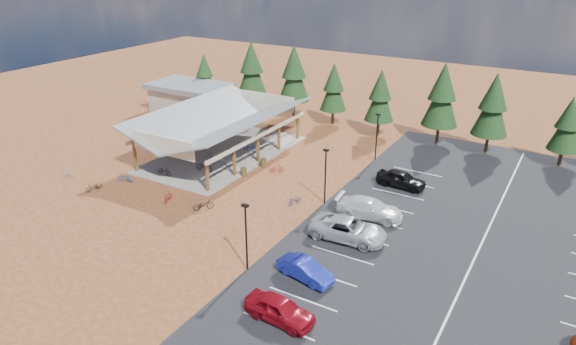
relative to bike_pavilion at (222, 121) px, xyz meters
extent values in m
plane|color=#5E2B18|center=(10.00, -7.00, -3.82)|extent=(140.00, 140.00, 0.00)
cube|color=black|center=(28.50, -4.00, -3.80)|extent=(27.00, 44.00, 0.04)
cube|color=gray|center=(0.00, 0.00, -3.77)|extent=(10.60, 18.60, 0.10)
cube|color=brown|center=(-4.60, -8.40, -2.22)|extent=(0.25, 0.25, 3.00)
cube|color=brown|center=(-4.60, -4.20, -2.22)|extent=(0.25, 0.25, 3.00)
cube|color=brown|center=(-4.60, 0.00, -2.22)|extent=(0.25, 0.25, 3.00)
cube|color=brown|center=(-4.60, 4.20, -2.22)|extent=(0.25, 0.25, 3.00)
cube|color=brown|center=(-4.60, 8.40, -2.22)|extent=(0.25, 0.25, 3.00)
cube|color=brown|center=(4.60, -8.40, -2.22)|extent=(0.25, 0.25, 3.00)
cube|color=brown|center=(4.60, -4.20, -2.22)|extent=(0.25, 0.25, 3.00)
cube|color=brown|center=(4.60, 0.00, -2.22)|extent=(0.25, 0.25, 3.00)
cube|color=brown|center=(4.60, 4.20, -2.22)|extent=(0.25, 0.25, 3.00)
cube|color=brown|center=(4.60, 8.40, -2.22)|extent=(0.25, 0.25, 3.00)
cube|color=beige|center=(-5.00, 0.00, -0.72)|extent=(0.22, 18.00, 0.35)
cube|color=beige|center=(5.00, 0.00, -0.72)|extent=(0.22, 18.00, 0.35)
cube|color=slate|center=(-2.90, 0.00, 0.18)|extent=(5.85, 19.40, 2.13)
cube|color=slate|center=(2.90, 0.00, 0.18)|extent=(5.85, 19.40, 2.13)
cube|color=beige|center=(0.00, -9.00, 0.08)|extent=(7.50, 0.15, 1.80)
cube|color=beige|center=(0.00, 9.00, 0.08)|extent=(7.50, 0.15, 1.80)
cube|color=#ADA593|center=(-14.00, 11.00, -2.22)|extent=(10.00, 6.00, 3.20)
cube|color=slate|center=(-14.00, 11.00, -0.27)|extent=(11.00, 7.00, 0.70)
cylinder|color=black|center=(15.00, -17.00, -1.32)|extent=(0.14, 0.14, 5.00)
cube|color=black|center=(15.00, -17.00, 1.23)|extent=(0.50, 0.25, 0.18)
cylinder|color=black|center=(15.00, -5.00, -1.32)|extent=(0.14, 0.14, 5.00)
cube|color=black|center=(15.00, -5.00, 1.23)|extent=(0.50, 0.25, 0.18)
cylinder|color=black|center=(15.00, 7.00, -1.32)|extent=(0.14, 0.14, 5.00)
cube|color=black|center=(15.00, 7.00, 1.23)|extent=(0.50, 0.25, 0.18)
cylinder|color=#4E3A1C|center=(5.37, -3.76, -3.37)|extent=(0.60, 0.60, 0.90)
cylinder|color=#4E3A1C|center=(5.75, -0.76, -3.37)|extent=(0.60, 0.60, 0.90)
cylinder|color=#382314|center=(-14.45, 14.97, -2.94)|extent=(0.36, 0.36, 1.78)
cone|color=black|center=(-14.45, 14.97, 0.08)|extent=(3.12, 3.12, 4.26)
cone|color=black|center=(-14.45, 14.97, 1.86)|extent=(2.41, 2.41, 3.20)
cylinder|color=#382314|center=(-6.77, 15.71, -2.65)|extent=(0.36, 0.36, 2.34)
cone|color=black|center=(-6.77, 15.71, 1.32)|extent=(4.12, 4.12, 5.62)
cone|color=black|center=(-6.77, 15.71, 3.66)|extent=(3.18, 3.18, 4.21)
cylinder|color=#382314|center=(-0.17, 15.82, -2.64)|extent=(0.36, 0.36, 2.36)
cone|color=black|center=(-0.17, 15.82, 1.36)|extent=(4.15, 4.15, 5.66)
cone|color=black|center=(-0.17, 15.82, 3.72)|extent=(3.21, 3.21, 4.24)
cylinder|color=#382314|center=(5.61, 15.83, -2.86)|extent=(0.36, 0.36, 1.93)
cone|color=black|center=(5.61, 15.83, 0.43)|extent=(3.40, 3.40, 4.64)
cone|color=black|center=(5.61, 15.83, 2.36)|extent=(2.63, 2.63, 3.48)
cylinder|color=#382314|center=(12.31, 14.54, -2.84)|extent=(0.36, 0.36, 1.97)
cone|color=black|center=(12.31, 14.54, 0.52)|extent=(3.48, 3.48, 4.74)
cone|color=black|center=(12.31, 14.54, 2.50)|extent=(2.69, 2.69, 3.55)
cylinder|color=#382314|center=(19.31, 15.24, -2.67)|extent=(0.36, 0.36, 2.32)
cone|color=black|center=(19.31, 15.24, 1.27)|extent=(4.08, 4.08, 5.56)
cone|color=black|center=(19.31, 15.24, 3.59)|extent=(3.15, 3.15, 4.17)
cylinder|color=#382314|center=(24.80, 15.10, -2.73)|extent=(0.36, 0.36, 2.19)
cone|color=black|center=(24.80, 15.10, 1.00)|extent=(3.86, 3.86, 5.27)
cone|color=black|center=(24.80, 15.10, 3.20)|extent=(2.98, 2.98, 3.95)
cylinder|color=#382314|center=(32.16, 15.15, -2.92)|extent=(0.36, 0.36, 1.82)
cone|color=black|center=(32.16, 15.15, 0.17)|extent=(3.20, 3.20, 4.36)
cone|color=black|center=(32.16, 15.15, 1.99)|extent=(2.47, 2.47, 3.27)
imported|color=black|center=(-1.42, -7.80, -3.27)|extent=(1.71, 0.60, 0.90)
imported|color=gray|center=(-1.22, -1.12, -3.22)|extent=(1.74, 1.00, 1.01)
imported|color=#26469B|center=(-3.61, 0.57, -3.27)|extent=(1.85, 1.05, 0.92)
imported|color=maroon|center=(-2.47, 7.25, -3.27)|extent=(1.57, 0.77, 0.91)
imported|color=black|center=(1.29, -4.87, -3.24)|extent=(1.93, 0.88, 0.98)
imported|color=gray|center=(1.39, -2.82, -3.18)|extent=(1.87, 0.90, 1.08)
imported|color=#1A2B9E|center=(2.14, 2.03, -3.23)|extent=(1.90, 0.77, 0.98)
imported|color=#A02A24|center=(1.14, 6.39, -3.26)|extent=(1.59, 0.83, 0.92)
imported|color=black|center=(-4.75, -13.65, -3.41)|extent=(0.88, 1.64, 0.82)
imported|color=#989DA1|center=(-9.61, -12.63, -3.36)|extent=(1.58, 0.99, 0.92)
imported|color=#1D539D|center=(-3.54, -10.77, -3.38)|extent=(1.79, 1.21, 0.89)
imported|color=maroon|center=(2.85, -11.88, -3.34)|extent=(0.90, 1.67, 0.96)
imported|color=black|center=(6.56, -11.47, -3.35)|extent=(1.62, 1.81, 0.95)
imported|color=navy|center=(12.84, -6.58, -3.40)|extent=(0.99, 1.70, 0.84)
imported|color=maroon|center=(7.77, -1.40, -3.37)|extent=(1.48, 1.18, 0.90)
imported|color=black|center=(5.00, -0.16, -3.41)|extent=(1.66, 0.91, 0.83)
imported|color=maroon|center=(19.78, -20.45, -3.01)|extent=(4.62, 2.09, 1.54)
imported|color=#19249E|center=(19.03, -15.91, -3.10)|extent=(4.33, 2.17, 1.36)
imported|color=#ABB0B4|center=(19.37, -9.62, -2.95)|extent=(6.20, 3.18, 1.67)
imported|color=silver|center=(19.42, -5.48, -2.97)|extent=(5.85, 2.94, 1.63)
imported|color=black|center=(19.67, 1.72, -2.99)|extent=(4.72, 2.09, 1.58)
camera|label=1|loc=(32.95, -41.74, 16.82)|focal=32.00mm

